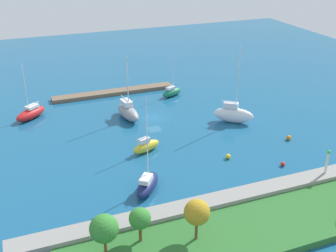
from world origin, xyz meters
The scene contains 17 objects.
water centered at (0.00, 0.00, 0.00)m, with size 160.00×160.00×0.00m, color #19567F.
pier_dock centered at (4.21, -15.86, 0.40)m, with size 27.46×2.80×0.80m, color brown.
breakwater centered at (0.00, 30.88, 0.79)m, with size 57.66×2.85×1.57m, color gray.
shoreline_park centered at (0.00, 36.39, 0.50)m, with size 47.92×11.38×1.00m, color #2D6B2D.
harbor_beacon centered at (-15.65, 30.88, 3.72)m, with size 0.56×0.56×3.73m.
park_tree_east centered at (18.08, 34.85, 4.22)m, with size 3.25×3.25×4.86m.
park_tree_west centered at (7.69, 36.52, 4.73)m, with size 3.04×3.04×5.27m.
park_tree_midwest centered at (13.86, 34.50, 4.11)m, with size 2.55×2.55×4.43m.
sailboat_yellow_far_north centered at (5.91, 12.60, 1.07)m, with size 5.57×3.39×9.74m.
sailboat_red_west_end centered at (22.79, -8.55, 1.13)m, with size 7.03×6.45×11.15m.
sailboat_gray_lone_north centered at (4.93, -1.57, 1.49)m, with size 3.76×8.19×12.79m.
sailboat_white_east_end centered at (-13.47, 7.46, 1.71)m, with size 7.42×6.36×15.06m.
sailboat_navy_lone_south centered at (9.40, 23.70, 1.10)m, with size 5.77×6.50×11.50m.
sailboat_green_outer_mooring centered at (-7.66, -9.94, 0.96)m, with size 5.76×3.87×9.37m.
mooring_buoy_orange centered at (-19.06, 17.60, 0.42)m, with size 0.85×0.85×0.85m, color orange.
mooring_buoy_red centered at (-12.71, 24.86, 0.36)m, with size 0.72×0.72×0.72m, color red.
mooring_buoy_yellow centered at (-5.77, 19.70, 0.42)m, with size 0.84×0.84×0.84m, color yellow.
Camera 1 is at (24.62, 71.17, 33.73)m, focal length 44.46 mm.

